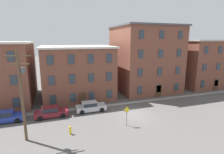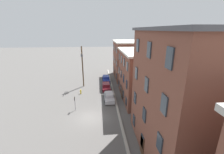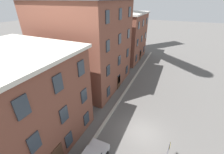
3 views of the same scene
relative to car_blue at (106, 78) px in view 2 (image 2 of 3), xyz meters
The scene contains 11 objects.
ground_plane 17.19m from the car_blue, 11.23° to the right, with size 200.00×200.00×0.00m, color #565451.
kerb_strip 16.90m from the car_blue, ahead, with size 56.00×0.36×0.16m, color #9E998E.
apartment_corner 9.96m from the car_blue, 107.87° to the left, with size 11.51×12.27×10.13m.
apartment_midblock 13.63m from the car_blue, 37.23° to the left, with size 12.46×10.99×9.33m.
apartment_far 26.57m from the car_blue, 19.16° to the left, with size 12.25×12.21×13.21m.
car_blue is the anchor object (origin of this frame).
car_maroon 5.61m from the car_blue, ahead, with size 4.40×1.92×1.43m.
car_silver 11.13m from the car_blue, ahead, with size 4.40×1.92×1.43m.
caution_sign 15.64m from the car_blue, 22.39° to the right, with size 0.85×0.08×2.55m.
utility_pole 7.88m from the car_blue, 59.99° to the right, with size 2.40×0.44×9.49m.
fire_hydrant 9.60m from the car_blue, 36.90° to the right, with size 0.24×0.34×0.96m.
Camera 2 is at (20.43, 1.54, 12.99)m, focal length 24.00 mm.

